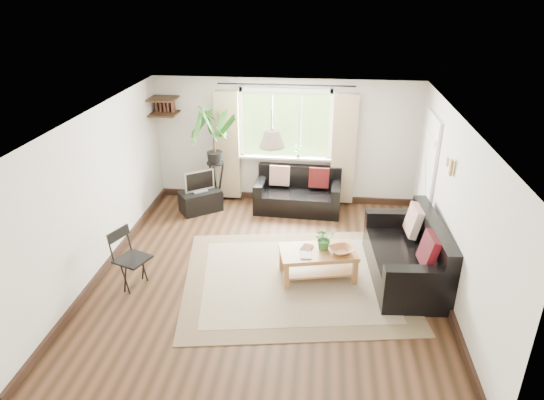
# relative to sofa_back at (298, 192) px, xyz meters

# --- Properties ---
(floor) EXTENTS (5.50, 5.50, 0.00)m
(floor) POSITION_rel_sofa_back_xyz_m (-0.28, -2.29, -0.37)
(floor) COLOR black
(floor) RESTS_ON ground
(ceiling) EXTENTS (5.50, 5.50, 0.00)m
(ceiling) POSITION_rel_sofa_back_xyz_m (-0.28, -2.29, 2.03)
(ceiling) COLOR white
(ceiling) RESTS_ON floor
(wall_back) EXTENTS (5.00, 0.02, 2.40)m
(wall_back) POSITION_rel_sofa_back_xyz_m (-0.28, 0.46, 0.83)
(wall_back) COLOR beige
(wall_back) RESTS_ON floor
(wall_front) EXTENTS (5.00, 0.02, 2.40)m
(wall_front) POSITION_rel_sofa_back_xyz_m (-0.28, -5.04, 0.83)
(wall_front) COLOR beige
(wall_front) RESTS_ON floor
(wall_left) EXTENTS (0.02, 5.50, 2.40)m
(wall_left) POSITION_rel_sofa_back_xyz_m (-2.78, -2.29, 0.83)
(wall_left) COLOR beige
(wall_left) RESTS_ON floor
(wall_right) EXTENTS (0.02, 5.50, 2.40)m
(wall_right) POSITION_rel_sofa_back_xyz_m (2.22, -2.29, 0.83)
(wall_right) COLOR beige
(wall_right) RESTS_ON floor
(rug) EXTENTS (3.62, 3.24, 0.02)m
(rug) POSITION_rel_sofa_back_xyz_m (0.11, -2.36, -0.37)
(rug) COLOR beige
(rug) RESTS_ON floor
(window) EXTENTS (2.50, 0.16, 2.16)m
(window) POSITION_rel_sofa_back_xyz_m (-0.28, 0.42, 1.18)
(window) COLOR white
(window) RESTS_ON wall_back
(door) EXTENTS (0.06, 0.96, 2.06)m
(door) POSITION_rel_sofa_back_xyz_m (2.19, -0.59, 0.63)
(door) COLOR silver
(door) RESTS_ON wall_right
(corner_shelf) EXTENTS (0.50, 0.50, 0.34)m
(corner_shelf) POSITION_rel_sofa_back_xyz_m (-2.53, 0.21, 1.52)
(corner_shelf) COLOR black
(corner_shelf) RESTS_ON wall_back
(pendant_lamp) EXTENTS (0.36, 0.36, 0.54)m
(pendant_lamp) POSITION_rel_sofa_back_xyz_m (-0.28, -1.89, 1.68)
(pendant_lamp) COLOR beige
(pendant_lamp) RESTS_ON ceiling
(wall_sconce) EXTENTS (0.12, 0.12, 0.28)m
(wall_sconce) POSITION_rel_sofa_back_xyz_m (2.15, -1.99, 1.37)
(wall_sconce) COLOR beige
(wall_sconce) RESTS_ON wall_right
(sofa_back) EXTENTS (1.63, 0.86, 0.75)m
(sofa_back) POSITION_rel_sofa_back_xyz_m (0.00, 0.00, 0.00)
(sofa_back) COLOR black
(sofa_back) RESTS_ON floor
(sofa_right) EXTENTS (1.93, 1.07, 0.88)m
(sofa_right) POSITION_rel_sofa_back_xyz_m (1.69, -2.13, 0.06)
(sofa_right) COLOR black
(sofa_right) RESTS_ON floor
(coffee_table) EXTENTS (1.20, 0.83, 0.45)m
(coffee_table) POSITION_rel_sofa_back_xyz_m (0.43, -2.26, -0.15)
(coffee_table) COLOR brown
(coffee_table) RESTS_ON floor
(table_plant) EXTENTS (0.38, 0.35, 0.34)m
(table_plant) POSITION_rel_sofa_back_xyz_m (0.51, -2.19, 0.24)
(table_plant) COLOR #326C2B
(table_plant) RESTS_ON coffee_table
(bowl) EXTENTS (0.44, 0.44, 0.08)m
(bowl) POSITION_rel_sofa_back_xyz_m (0.76, -2.29, 0.11)
(bowl) COLOR #975C34
(bowl) RESTS_ON coffee_table
(book_a) EXTENTS (0.17, 0.23, 0.02)m
(book_a) POSITION_rel_sofa_back_xyz_m (0.18, -2.42, 0.08)
(book_a) COLOR silver
(book_a) RESTS_ON coffee_table
(book_b) EXTENTS (0.21, 0.24, 0.02)m
(book_b) POSITION_rel_sofa_back_xyz_m (0.19, -2.20, 0.08)
(book_b) COLOR brown
(book_b) RESTS_ON coffee_table
(tv_stand) EXTENTS (0.85, 0.78, 0.40)m
(tv_stand) POSITION_rel_sofa_back_xyz_m (-1.83, -0.25, -0.17)
(tv_stand) COLOR black
(tv_stand) RESTS_ON floor
(tv) EXTENTS (0.58, 0.49, 0.44)m
(tv) POSITION_rel_sofa_back_xyz_m (-1.83, -0.25, 0.25)
(tv) COLOR #A5A5AA
(tv) RESTS_ON tv_stand
(palm_stand) EXTENTS (0.87, 0.87, 1.93)m
(palm_stand) POSITION_rel_sofa_back_xyz_m (-1.57, 0.02, 0.59)
(palm_stand) COLOR black
(palm_stand) RESTS_ON floor
(folding_chair) EXTENTS (0.59, 0.59, 0.87)m
(folding_chair) POSITION_rel_sofa_back_xyz_m (-2.16, -2.79, 0.06)
(folding_chair) COLOR black
(folding_chair) RESTS_ON floor
(sill_plant) EXTENTS (0.14, 0.10, 0.27)m
(sill_plant) POSITION_rel_sofa_back_xyz_m (-0.03, 0.34, 0.69)
(sill_plant) COLOR #2D6023
(sill_plant) RESTS_ON window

